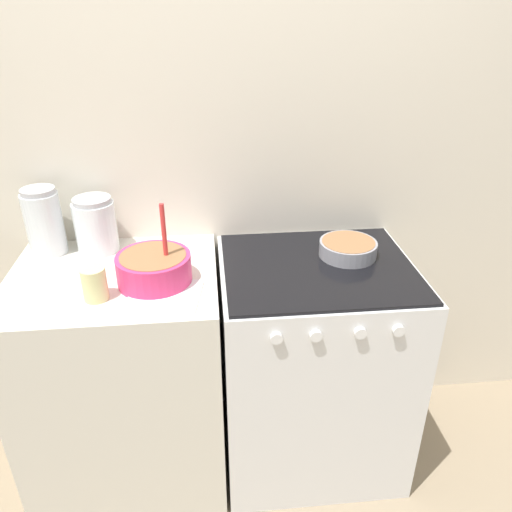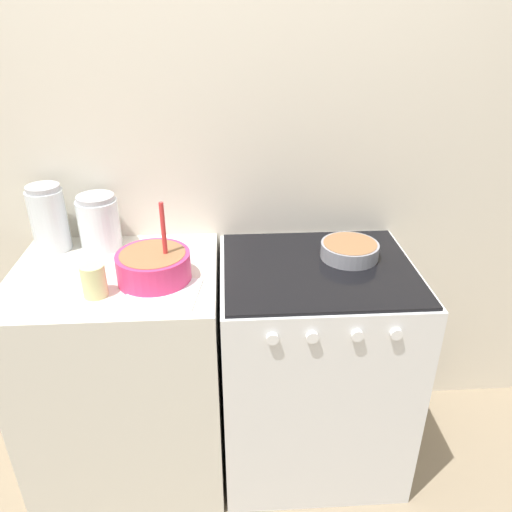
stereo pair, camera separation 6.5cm
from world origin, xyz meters
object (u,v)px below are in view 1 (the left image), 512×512
(mixing_bowl, at_px, (154,267))
(tin_can, at_px, (94,284))
(stove, at_px, (312,364))
(storage_jar_middle, at_px, (96,228))
(baking_pan, at_px, (348,248))
(storage_jar_left, at_px, (45,226))

(mixing_bowl, relative_size, tin_can, 2.56)
(stove, xyz_separation_m, storage_jar_middle, (-0.84, 0.22, 0.56))
(mixing_bowl, distance_m, tin_can, 0.21)
(mixing_bowl, height_order, baking_pan, mixing_bowl)
(baking_pan, height_order, tin_can, tin_can)
(tin_can, bearing_deg, mixing_bowl, 26.24)
(stove, bearing_deg, storage_jar_left, 168.13)
(stove, distance_m, tin_can, 0.96)
(stove, bearing_deg, storage_jar_middle, 165.56)
(baking_pan, bearing_deg, storage_jar_left, 172.64)
(stove, xyz_separation_m, storage_jar_left, (-1.03, 0.22, 0.58))
(storage_jar_middle, bearing_deg, mixing_bowl, -48.95)
(mixing_bowl, relative_size, baking_pan, 1.32)
(baking_pan, relative_size, storage_jar_middle, 1.01)
(tin_can, bearing_deg, storage_jar_left, 123.52)
(storage_jar_middle, relative_size, tin_can, 1.92)
(stove, height_order, storage_jar_left, storage_jar_left)
(storage_jar_middle, height_order, tin_can, storage_jar_middle)
(baking_pan, bearing_deg, storage_jar_middle, 171.22)
(storage_jar_left, relative_size, storage_jar_middle, 1.20)
(storage_jar_middle, bearing_deg, storage_jar_left, 180.00)
(storage_jar_middle, distance_m, tin_can, 0.37)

